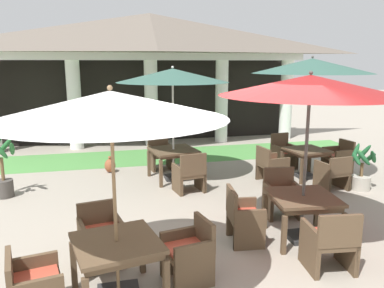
{
  "coord_description": "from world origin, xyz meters",
  "views": [
    {
      "loc": [
        -1.69,
        -4.97,
        2.8
      ],
      "look_at": [
        0.09,
        2.53,
        1.17
      ],
      "focal_mm": 36.19,
      "sensor_mm": 36.0,
      "label": 1
    }
  ],
  "objects_px": {
    "patio_table_mid_right": "(117,249)",
    "patio_umbrella_near_foreground": "(312,67)",
    "patio_table_near_foreground": "(307,153)",
    "patio_table_far_back": "(303,201)",
    "terracotta_urn": "(110,165)",
    "patio_chair_far_back_north": "(281,195)",
    "patio_chair_far_back_west": "(243,218)",
    "patio_umbrella_mid_left": "(173,76)",
    "potted_palm_left_edge": "(3,175)",
    "patio_umbrella_mid_right": "(111,107)",
    "patio_chair_mid_left_north": "(160,154)",
    "potted_palm_right_edge": "(362,174)",
    "patio_table_mid_left": "(173,153)",
    "patio_chair_near_foreground_west": "(271,166)",
    "patio_chair_mid_right_west": "(33,288)",
    "patio_chair_mid_left_south": "(190,174)",
    "patio_chair_mid_right_east": "(189,253)",
    "patio_chair_mid_right_north": "(101,236)",
    "patio_chair_far_back_south": "(330,242)",
    "patio_chair_near_foreground_north": "(283,153)",
    "patio_chair_near_foreground_south": "(333,173)",
    "patio_chair_near_foreground_east": "(339,158)",
    "patio_umbrella_far_back": "(310,87)"
  },
  "relations": [
    {
      "from": "patio_table_far_back",
      "to": "potted_palm_left_edge",
      "type": "distance_m",
      "value": 6.09
    },
    {
      "from": "patio_umbrella_mid_left",
      "to": "patio_chair_mid_right_west",
      "type": "xyz_separation_m",
      "value": [
        -2.48,
        -4.84,
        -2.1
      ]
    },
    {
      "from": "patio_chair_far_back_west",
      "to": "patio_chair_mid_left_north",
      "type": "bearing_deg",
      "value": -165.86
    },
    {
      "from": "patio_table_mid_left",
      "to": "patio_chair_near_foreground_east",
      "type": "bearing_deg",
      "value": -6.95
    },
    {
      "from": "patio_chair_far_back_west",
      "to": "potted_palm_left_edge",
      "type": "bearing_deg",
      "value": -120.61
    },
    {
      "from": "patio_table_near_foreground",
      "to": "patio_chair_near_foreground_north",
      "type": "xyz_separation_m",
      "value": [
        -0.12,
        0.99,
        -0.22
      ]
    },
    {
      "from": "patio_table_near_foreground",
      "to": "terracotta_urn",
      "type": "height_order",
      "value": "patio_table_near_foreground"
    },
    {
      "from": "patio_chair_near_foreground_south",
      "to": "patio_table_mid_left",
      "type": "relative_size",
      "value": 0.67
    },
    {
      "from": "patio_chair_near_foreground_south",
      "to": "patio_table_mid_left",
      "type": "height_order",
      "value": "patio_chair_near_foreground_south"
    },
    {
      "from": "potted_palm_right_edge",
      "to": "terracotta_urn",
      "type": "relative_size",
      "value": 2.39
    },
    {
      "from": "patio_chair_near_foreground_south",
      "to": "patio_chair_mid_left_north",
      "type": "height_order",
      "value": "patio_chair_mid_left_north"
    },
    {
      "from": "patio_chair_mid_right_east",
      "to": "patio_chair_mid_left_south",
      "type": "bearing_deg",
      "value": -24.69
    },
    {
      "from": "patio_chair_near_foreground_west",
      "to": "patio_umbrella_mid_left",
      "type": "bearing_deg",
      "value": -115.22
    },
    {
      "from": "patio_chair_mid_left_south",
      "to": "patio_chair_far_back_west",
      "type": "distance_m",
      "value": 2.57
    },
    {
      "from": "patio_table_mid_left",
      "to": "patio_chair_mid_right_west",
      "type": "xyz_separation_m",
      "value": [
        -2.48,
        -4.84,
        -0.27
      ]
    },
    {
      "from": "patio_umbrella_far_back",
      "to": "patio_chair_far_back_north",
      "type": "xyz_separation_m",
      "value": [
        0.11,
        0.96,
        -2.05
      ]
    },
    {
      "from": "patio_chair_mid_left_north",
      "to": "potted_palm_right_edge",
      "type": "height_order",
      "value": "potted_palm_right_edge"
    },
    {
      "from": "patio_umbrella_mid_right",
      "to": "patio_chair_near_foreground_east",
      "type": "bearing_deg",
      "value": 35.77
    },
    {
      "from": "patio_chair_mid_left_north",
      "to": "potted_palm_left_edge",
      "type": "height_order",
      "value": "potted_palm_left_edge"
    },
    {
      "from": "patio_chair_mid_right_east",
      "to": "patio_chair_mid_right_west",
      "type": "xyz_separation_m",
      "value": [
        -1.84,
        -0.38,
        -0.0
      ]
    },
    {
      "from": "patio_chair_far_back_south",
      "to": "patio_umbrella_mid_right",
      "type": "bearing_deg",
      "value": -173.39
    },
    {
      "from": "patio_umbrella_mid_left",
      "to": "patio_chair_far_back_north",
      "type": "bearing_deg",
      "value": -60.96
    },
    {
      "from": "patio_chair_far_back_north",
      "to": "patio_chair_far_back_west",
      "type": "height_order",
      "value": "patio_chair_far_back_west"
    },
    {
      "from": "patio_chair_mid_right_east",
      "to": "potted_palm_right_edge",
      "type": "bearing_deg",
      "value": -70.85
    },
    {
      "from": "patio_table_near_foreground",
      "to": "potted_palm_left_edge",
      "type": "xyz_separation_m",
      "value": [
        -6.93,
        0.22,
        -0.16
      ]
    },
    {
      "from": "patio_chair_mid_left_north",
      "to": "patio_chair_far_back_north",
      "type": "relative_size",
      "value": 1.0
    },
    {
      "from": "patio_chair_mid_right_east",
      "to": "patio_chair_far_back_south",
      "type": "height_order",
      "value": "patio_chair_far_back_south"
    },
    {
      "from": "patio_chair_mid_right_west",
      "to": "potted_palm_left_edge",
      "type": "distance_m",
      "value": 4.6
    },
    {
      "from": "patio_umbrella_far_back",
      "to": "terracotta_urn",
      "type": "distance_m",
      "value": 5.95
    },
    {
      "from": "patio_chair_mid_right_north",
      "to": "potted_palm_left_edge",
      "type": "bearing_deg",
      "value": -70.78
    },
    {
      "from": "patio_chair_near_foreground_south",
      "to": "patio_table_far_back",
      "type": "relative_size",
      "value": 0.72
    },
    {
      "from": "patio_umbrella_mid_left",
      "to": "potted_palm_left_edge",
      "type": "relative_size",
      "value": 2.11
    },
    {
      "from": "patio_umbrella_near_foreground",
      "to": "patio_umbrella_mid_left",
      "type": "xyz_separation_m",
      "value": [
        -3.2,
        0.63,
        -0.22
      ]
    },
    {
      "from": "patio_umbrella_near_foreground",
      "to": "patio_chair_far_back_south",
      "type": "height_order",
      "value": "patio_umbrella_near_foreground"
    },
    {
      "from": "patio_chair_far_back_west",
      "to": "patio_table_far_back",
      "type": "bearing_deg",
      "value": 90.0
    },
    {
      "from": "patio_table_near_foreground",
      "to": "patio_table_far_back",
      "type": "bearing_deg",
      "value": -120.52
    },
    {
      "from": "patio_table_mid_left",
      "to": "potted_palm_left_edge",
      "type": "xyz_separation_m",
      "value": [
        -3.72,
        -0.4,
        -0.19
      ]
    },
    {
      "from": "potted_palm_left_edge",
      "to": "terracotta_urn",
      "type": "relative_size",
      "value": 2.97
    },
    {
      "from": "patio_chair_mid_left_north",
      "to": "patio_umbrella_near_foreground",
      "type": "bearing_deg",
      "value": 144.83
    },
    {
      "from": "patio_umbrella_mid_right",
      "to": "patio_chair_mid_left_north",
      "type": "bearing_deg",
      "value": 76.15
    },
    {
      "from": "patio_table_mid_right",
      "to": "patio_chair_far_back_south",
      "type": "xyz_separation_m",
      "value": [
        2.84,
        -0.0,
        -0.24
      ]
    },
    {
      "from": "patio_table_near_foreground",
      "to": "patio_chair_far_back_west",
      "type": "relative_size",
      "value": 1.13
    },
    {
      "from": "patio_chair_near_foreground_north",
      "to": "patio_chair_mid_left_north",
      "type": "bearing_deg",
      "value": -18.05
    },
    {
      "from": "patio_table_mid_right",
      "to": "patio_umbrella_near_foreground",
      "type": "bearing_deg",
      "value": 40.18
    },
    {
      "from": "patio_table_near_foreground",
      "to": "patio_umbrella_far_back",
      "type": "relative_size",
      "value": 0.36
    },
    {
      "from": "patio_table_near_foreground",
      "to": "patio_umbrella_mid_left",
      "type": "bearing_deg",
      "value": 168.95
    },
    {
      "from": "patio_table_mid_right",
      "to": "potted_palm_right_edge",
      "type": "relative_size",
      "value": 1.1
    },
    {
      "from": "patio_chair_far_back_west",
      "to": "potted_palm_right_edge",
      "type": "relative_size",
      "value": 0.85
    },
    {
      "from": "patio_chair_mid_right_east",
      "to": "patio_table_far_back",
      "type": "xyz_separation_m",
      "value": [
        2.04,
        0.77,
        0.25
      ]
    },
    {
      "from": "patio_chair_mid_left_south",
      "to": "potted_palm_right_edge",
      "type": "distance_m",
      "value": 3.85
    }
  ]
}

